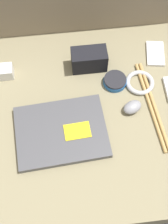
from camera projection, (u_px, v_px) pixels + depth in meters
name	position (u px, v px, depth m)	size (l,w,h in m)	color
ground_plane	(84.00, 128.00, 1.23)	(8.00, 8.00, 0.00)	#38383D
couch_seat	(84.00, 121.00, 1.18)	(0.91, 0.78, 0.12)	#847A5B
laptop	(61.00, 132.00, 1.08)	(0.33, 0.26, 0.03)	#47474C
computer_mouse	(132.00, 106.00, 1.12)	(0.08, 0.07, 0.04)	gray
speaker_puck	(115.00, 81.00, 1.17)	(0.09, 0.09, 0.03)	#1E569E
phone_silver	(155.00, 54.00, 1.24)	(0.09, 0.13, 0.01)	silver
camera_pouch	(89.00, 60.00, 1.18)	(0.13, 0.07, 0.09)	black
charger_brick	(5.00, 72.00, 1.18)	(0.06, 0.05, 0.05)	silver
cable_coil	(140.00, 83.00, 1.18)	(0.11, 0.11, 0.02)	#B2B2B7
drumstick_pair	(152.00, 105.00, 1.14)	(0.06, 0.37, 0.01)	tan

